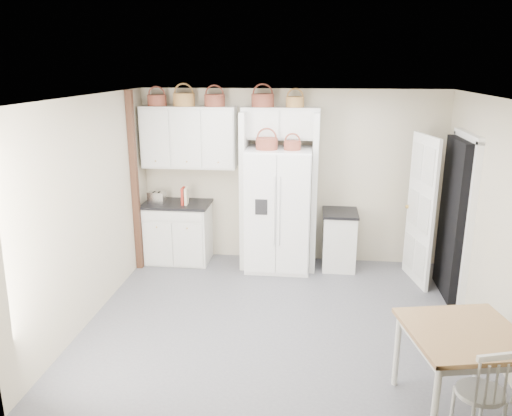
# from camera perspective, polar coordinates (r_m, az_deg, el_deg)

# --- Properties ---
(floor) EXTENTS (4.50, 4.50, 0.00)m
(floor) POSITION_cam_1_polar(r_m,az_deg,el_deg) (6.12, 2.83, -12.56)
(floor) COLOR #4B4B55
(floor) RESTS_ON ground
(ceiling) EXTENTS (4.50, 4.50, 0.00)m
(ceiling) POSITION_cam_1_polar(r_m,az_deg,el_deg) (5.38, 3.22, 12.53)
(ceiling) COLOR white
(ceiling) RESTS_ON wall_back
(wall_back) EXTENTS (4.50, 0.00, 4.50)m
(wall_back) POSITION_cam_1_polar(r_m,az_deg,el_deg) (7.55, 3.97, 3.56)
(wall_back) COLOR #B9B09D
(wall_back) RESTS_ON floor
(wall_left) EXTENTS (0.00, 4.00, 4.00)m
(wall_left) POSITION_cam_1_polar(r_m,az_deg,el_deg) (6.16, -18.35, -0.10)
(wall_left) COLOR #B9B09D
(wall_left) RESTS_ON floor
(wall_right) EXTENTS (0.00, 4.00, 4.00)m
(wall_right) POSITION_cam_1_polar(r_m,az_deg,el_deg) (5.93, 25.27, -1.47)
(wall_right) COLOR #B9B09D
(wall_right) RESTS_ON floor
(refrigerator) EXTENTS (0.93, 0.74, 1.79)m
(refrigerator) POSITION_cam_1_polar(r_m,az_deg,el_deg) (7.28, 2.59, -0.17)
(refrigerator) COLOR white
(refrigerator) RESTS_ON floor
(base_cab_left) EXTENTS (0.96, 0.61, 0.89)m
(base_cab_left) POSITION_cam_1_polar(r_m,az_deg,el_deg) (7.75, -8.88, -2.83)
(base_cab_left) COLOR silver
(base_cab_left) RESTS_ON floor
(base_cab_right) EXTENTS (0.47, 0.57, 0.83)m
(base_cab_right) POSITION_cam_1_polar(r_m,az_deg,el_deg) (7.51, 9.46, -3.72)
(base_cab_right) COLOR silver
(base_cab_right) RESTS_ON floor
(dining_table) EXTENTS (1.10, 1.10, 0.78)m
(dining_table) POSITION_cam_1_polar(r_m,az_deg,el_deg) (4.85, 22.28, -16.88)
(dining_table) COLOR brown
(dining_table) RESTS_ON floor
(windsor_chair) EXTENTS (0.48, 0.45, 0.80)m
(windsor_chair) POSITION_cam_1_polar(r_m,az_deg,el_deg) (4.63, 24.26, -18.68)
(windsor_chair) COLOR silver
(windsor_chair) RESTS_ON floor
(counter_left) EXTENTS (1.00, 0.65, 0.04)m
(counter_left) POSITION_cam_1_polar(r_m,az_deg,el_deg) (7.62, -9.03, 0.47)
(counter_left) COLOR black
(counter_left) RESTS_ON base_cab_left
(counter_right) EXTENTS (0.51, 0.60, 0.04)m
(counter_right) POSITION_cam_1_polar(r_m,az_deg,el_deg) (7.37, 9.61, -0.55)
(counter_right) COLOR black
(counter_right) RESTS_ON base_cab_right
(toaster) EXTENTS (0.26, 0.17, 0.17)m
(toaster) POSITION_cam_1_polar(r_m,az_deg,el_deg) (7.60, -11.28, 1.16)
(toaster) COLOR silver
(toaster) RESTS_ON counter_left
(cookbook_red) EXTENTS (0.04, 0.17, 0.26)m
(cookbook_red) POSITION_cam_1_polar(r_m,az_deg,el_deg) (7.47, -8.31, 1.38)
(cookbook_red) COLOR maroon
(cookbook_red) RESTS_ON counter_left
(cookbook_cream) EXTENTS (0.05, 0.17, 0.25)m
(cookbook_cream) POSITION_cam_1_polar(r_m,az_deg,el_deg) (7.46, -7.96, 1.35)
(cookbook_cream) COLOR beige
(cookbook_cream) RESTS_ON counter_left
(basket_upper_a) EXTENTS (0.28, 0.28, 0.16)m
(basket_upper_a) POSITION_cam_1_polar(r_m,az_deg,el_deg) (7.56, -11.25, 11.97)
(basket_upper_a) COLOR brown
(basket_upper_a) RESTS_ON upper_cabinet
(basket_upper_b) EXTENTS (0.31, 0.31, 0.18)m
(basket_upper_b) POSITION_cam_1_polar(r_m,az_deg,el_deg) (7.45, -8.24, 12.16)
(basket_upper_b) COLOR olive
(basket_upper_b) RESTS_ON upper_cabinet
(basket_upper_c) EXTENTS (0.30, 0.30, 0.17)m
(basket_upper_c) POSITION_cam_1_polar(r_m,az_deg,el_deg) (7.35, -4.75, 12.16)
(basket_upper_c) COLOR brown
(basket_upper_c) RESTS_ON upper_cabinet
(basket_bridge_a) EXTENTS (0.32, 0.32, 0.18)m
(basket_bridge_a) POSITION_cam_1_polar(r_m,az_deg,el_deg) (7.24, 0.77, 12.20)
(basket_bridge_a) COLOR brown
(basket_bridge_a) RESTS_ON bridge_cabinet
(basket_bridge_b) EXTENTS (0.26, 0.26, 0.15)m
(basket_bridge_b) POSITION_cam_1_polar(r_m,az_deg,el_deg) (7.21, 4.48, 12.00)
(basket_bridge_b) COLOR olive
(basket_bridge_b) RESTS_ON bridge_cabinet
(basket_fridge_a) EXTENTS (0.30, 0.30, 0.16)m
(basket_fridge_a) POSITION_cam_1_polar(r_m,az_deg,el_deg) (6.99, 1.23, 7.36)
(basket_fridge_a) COLOR brown
(basket_fridge_a) RESTS_ON refrigerator
(basket_fridge_b) EXTENTS (0.23, 0.23, 0.13)m
(basket_fridge_b) POSITION_cam_1_polar(r_m,az_deg,el_deg) (6.96, 4.17, 7.14)
(basket_fridge_b) COLOR brown
(basket_fridge_b) RESTS_ON refrigerator
(upper_cabinet) EXTENTS (1.40, 0.34, 0.90)m
(upper_cabinet) POSITION_cam_1_polar(r_m,az_deg,el_deg) (7.49, -7.65, 8.03)
(upper_cabinet) COLOR silver
(upper_cabinet) RESTS_ON wall_back
(bridge_cabinet) EXTENTS (1.12, 0.34, 0.45)m
(bridge_cabinet) POSITION_cam_1_polar(r_m,az_deg,el_deg) (7.25, 2.83, 9.68)
(bridge_cabinet) COLOR silver
(bridge_cabinet) RESTS_ON wall_back
(fridge_panel_left) EXTENTS (0.08, 0.60, 2.30)m
(fridge_panel_left) POSITION_cam_1_polar(r_m,az_deg,el_deg) (7.35, -1.31, 2.05)
(fridge_panel_left) COLOR silver
(fridge_panel_left) RESTS_ON floor
(fridge_panel_right) EXTENTS (0.08, 0.60, 2.30)m
(fridge_panel_right) POSITION_cam_1_polar(r_m,az_deg,el_deg) (7.28, 6.67, 1.82)
(fridge_panel_right) COLOR silver
(fridge_panel_right) RESTS_ON floor
(trim_post) EXTENTS (0.09, 0.09, 2.60)m
(trim_post) POSITION_cam_1_polar(r_m,az_deg,el_deg) (7.35, -13.69, 2.80)
(trim_post) COLOR #372113
(trim_post) RESTS_ON floor
(doorway_void) EXTENTS (0.18, 0.85, 2.05)m
(doorway_void) POSITION_cam_1_polar(r_m,az_deg,el_deg) (6.89, 21.76, -1.15)
(doorway_void) COLOR black
(doorway_void) RESTS_ON floor
(door_slab) EXTENTS (0.21, 0.79, 2.05)m
(door_slab) POSITION_cam_1_polar(r_m,az_deg,el_deg) (7.12, 18.30, -0.28)
(door_slab) COLOR white
(door_slab) RESTS_ON floor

